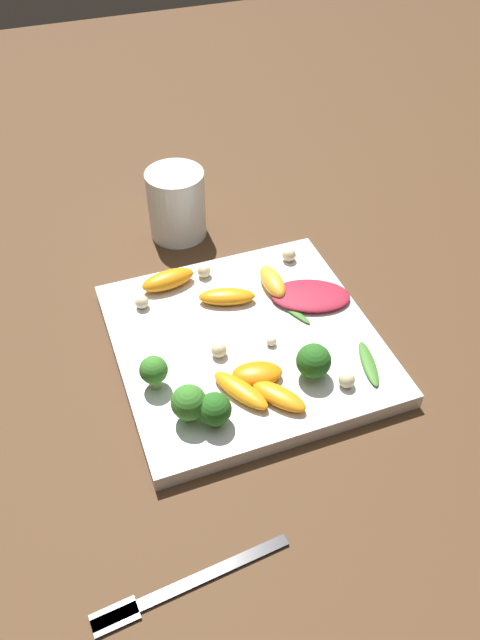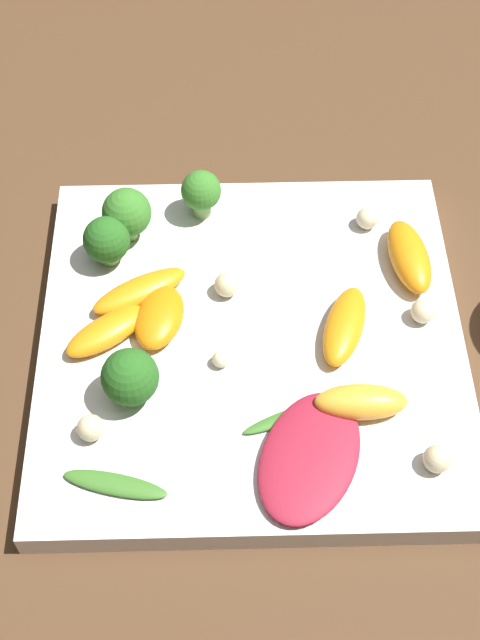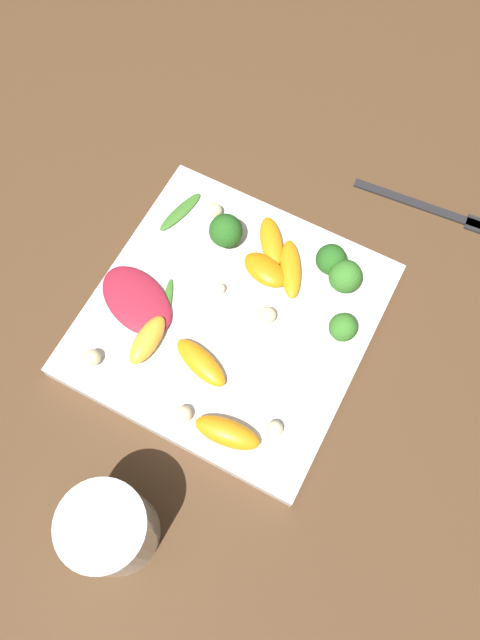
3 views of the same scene
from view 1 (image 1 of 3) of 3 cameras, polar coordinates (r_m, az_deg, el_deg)
name	(u,v)px [view 1 (image 1 of 3)]	position (r m, az deg, el deg)	size (l,w,h in m)	color
ground_plane	(245,349)	(0.76, 0.47, -2.63)	(2.40, 2.40, 0.00)	#4C331E
plate	(245,343)	(0.75, 0.47, -2.09)	(0.30, 0.30, 0.02)	white
drinking_glass	(177,204)	(0.91, -5.82, 10.51)	(0.08, 0.08, 0.10)	white
fork	(171,591)	(0.60, -6.32, -23.40)	(0.03, 0.19, 0.01)	#262628
radicchio_leaf_0	(310,296)	(0.79, 6.46, 2.23)	(0.09, 0.12, 0.01)	maroon
orange_segment_0	(224,297)	(0.78, -1.51, 2.09)	(0.05, 0.08, 0.02)	orange
orange_segment_1	(257,374)	(0.69, 1.58, -4.91)	(0.05, 0.06, 0.02)	orange
orange_segment_2	(241,390)	(0.68, 0.06, -6.46)	(0.08, 0.06, 0.02)	orange
orange_segment_3	(273,282)	(0.80, 2.99, 3.53)	(0.06, 0.03, 0.02)	#FCAD33
orange_segment_4	(282,395)	(0.68, 3.88, -6.87)	(0.07, 0.06, 0.02)	orange
orange_segment_5	(168,280)	(0.81, -6.60, 3.67)	(0.04, 0.07, 0.02)	orange
broccoli_floret_0	(314,361)	(0.69, 6.74, -3.76)	(0.04, 0.04, 0.04)	#84AD5B
broccoli_floret_1	(189,403)	(0.65, -4.70, -7.56)	(0.04, 0.04, 0.05)	#84AD5B
broccoli_floret_2	(215,410)	(0.65, -2.32, -8.19)	(0.04, 0.04, 0.04)	#7A9E51
broccoli_floret_3	(154,371)	(0.68, -7.90, -4.64)	(0.03, 0.03, 0.04)	#84AD5B
arugula_sprig_0	(369,363)	(0.73, 11.68, -3.91)	(0.07, 0.03, 0.01)	#3D7528
arugula_sprig_1	(290,309)	(0.78, 4.59, 1.02)	(0.07, 0.03, 0.00)	#3D7528
macadamia_nut_0	(347,380)	(0.70, 9.73, -5.41)	(0.02, 0.02, 0.02)	beige
macadamia_nut_1	(219,350)	(0.72, -1.94, -2.72)	(0.02, 0.02, 0.02)	beige
macadamia_nut_2	(142,302)	(0.78, -8.97, 1.65)	(0.02, 0.02, 0.02)	beige
macadamia_nut_3	(271,341)	(0.73, 2.88, -1.91)	(0.01, 0.01, 0.01)	beige
macadamia_nut_4	(204,271)	(0.82, -3.31, 4.52)	(0.02, 0.02, 0.02)	beige
macadamia_nut_5	(289,255)	(0.85, 4.50, 5.97)	(0.02, 0.02, 0.02)	beige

